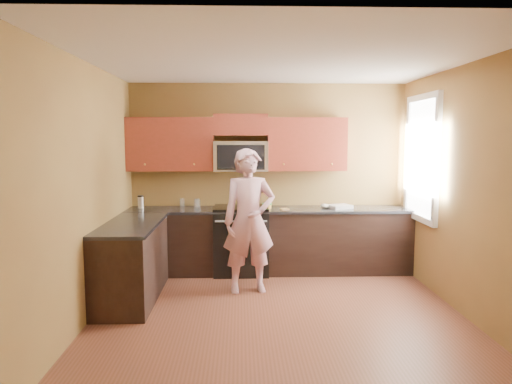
{
  "coord_description": "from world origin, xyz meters",
  "views": [
    {
      "loc": [
        -0.41,
        -4.95,
        1.91
      ],
      "look_at": [
        -0.2,
        1.3,
        1.2
      ],
      "focal_mm": 33.29,
      "sensor_mm": 36.0,
      "label": 1
    }
  ],
  "objects_px": {
    "butter_tub": "(267,208)",
    "stove": "(241,240)",
    "microwave": "(241,171)",
    "travel_mug": "(141,208)",
    "woman": "(249,221)",
    "frying_pan": "(245,208)"
  },
  "relations": [
    {
      "from": "microwave",
      "to": "travel_mug",
      "type": "xyz_separation_m",
      "value": [
        -1.43,
        -0.01,
        -0.53
      ]
    },
    {
      "from": "frying_pan",
      "to": "travel_mug",
      "type": "relative_size",
      "value": 2.38
    },
    {
      "from": "stove",
      "to": "travel_mug",
      "type": "bearing_deg",
      "value": 175.5
    },
    {
      "from": "stove",
      "to": "microwave",
      "type": "bearing_deg",
      "value": 90.0
    },
    {
      "from": "travel_mug",
      "to": "frying_pan",
      "type": "bearing_deg",
      "value": -9.33
    },
    {
      "from": "frying_pan",
      "to": "travel_mug",
      "type": "bearing_deg",
      "value": -174.19
    },
    {
      "from": "stove",
      "to": "butter_tub",
      "type": "bearing_deg",
      "value": 2.92
    },
    {
      "from": "travel_mug",
      "to": "woman",
      "type": "bearing_deg",
      "value": -32.04
    },
    {
      "from": "microwave",
      "to": "butter_tub",
      "type": "relative_size",
      "value": 5.62
    },
    {
      "from": "microwave",
      "to": "woman",
      "type": "distance_m",
      "value": 1.12
    },
    {
      "from": "stove",
      "to": "butter_tub",
      "type": "height_order",
      "value": "butter_tub"
    },
    {
      "from": "woman",
      "to": "butter_tub",
      "type": "xyz_separation_m",
      "value": [
        0.27,
        0.86,
        0.03
      ]
    },
    {
      "from": "stove",
      "to": "microwave",
      "type": "xyz_separation_m",
      "value": [
        0.0,
        0.12,
        0.97
      ]
    },
    {
      "from": "woman",
      "to": "butter_tub",
      "type": "distance_m",
      "value": 0.9
    },
    {
      "from": "stove",
      "to": "woman",
      "type": "relative_size",
      "value": 0.53
    },
    {
      "from": "woman",
      "to": "frying_pan",
      "type": "distance_m",
      "value": 0.71
    },
    {
      "from": "microwave",
      "to": "woman",
      "type": "height_order",
      "value": "woman"
    },
    {
      "from": "frying_pan",
      "to": "butter_tub",
      "type": "bearing_deg",
      "value": 41.49
    },
    {
      "from": "butter_tub",
      "to": "stove",
      "type": "bearing_deg",
      "value": -177.08
    },
    {
      "from": "stove",
      "to": "travel_mug",
      "type": "distance_m",
      "value": 1.5
    },
    {
      "from": "stove",
      "to": "butter_tub",
      "type": "xyz_separation_m",
      "value": [
        0.37,
        0.02,
        0.45
      ]
    },
    {
      "from": "travel_mug",
      "to": "butter_tub",
      "type": "bearing_deg",
      "value": -2.99
    }
  ]
}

